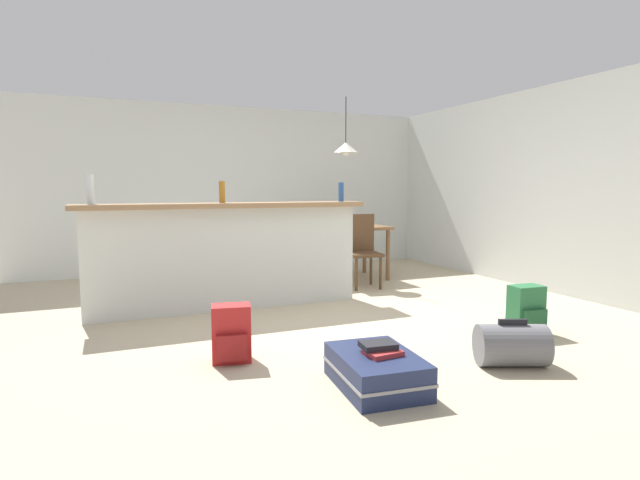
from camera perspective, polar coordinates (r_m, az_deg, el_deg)
The scene contains 17 objects.
ground_plane at distance 5.21m, azimuth -0.49°, elevation -8.42°, with size 13.00×13.00×0.05m, color #BCAD8E.
wall_back at distance 7.95m, azimuth -8.90°, elevation 5.78°, with size 6.60×0.10×2.50m, color silver.
wall_right at distance 7.02m, azimuth 22.31°, elevation 5.38°, with size 0.10×6.00×2.50m, color silver.
partition_half_wall at distance 5.31m, azimuth -10.43°, elevation -2.11°, with size 2.80×0.20×1.06m, color silver.
bar_countertop at distance 5.26m, azimuth -10.54°, elevation 3.90°, with size 2.96×0.40×0.05m, color #93704C.
bottle_clear at distance 5.20m, azimuth -24.70°, elevation 5.25°, with size 0.07×0.07×0.28m, color silver.
bottle_amber at distance 5.24m, azimuth -11.08°, elevation 5.38°, with size 0.06×0.06×0.22m, color #9E661E.
bottle_blue at distance 5.66m, azimuth 2.41°, elevation 5.48°, with size 0.06×0.06×0.21m, color #284C89.
dining_table at distance 6.95m, azimuth 2.85°, elevation 0.83°, with size 1.10×0.80×0.74m.
dining_chair_near_partition at distance 6.42m, azimuth 4.78°, elevation -0.78°, with size 0.44×0.44×0.93m.
dining_chair_far_side at distance 7.46m, azimuth 1.52°, elevation 0.19°, with size 0.41×0.41×0.93m.
pendant_lamp at distance 6.99m, azimuth 2.95°, elevation 10.47°, with size 0.34×0.34×0.80m.
suitcase_flat_navy at distance 3.32m, azimuth 6.40°, elevation -14.52°, with size 0.55×0.85×0.22m.
duffel_bag_grey at distance 3.90m, azimuth 20.98°, elevation -11.10°, with size 0.56×0.46×0.34m.
backpack_green at distance 4.78m, azimuth 22.44°, elevation -7.40°, with size 0.29×0.27×0.42m.
backpack_red at distance 3.78m, azimuth -10.06°, elevation -10.54°, with size 0.31×0.29×0.42m.
book_stack at distance 3.28m, azimuth 6.88°, elevation -12.16°, with size 0.24×0.24×0.07m.
Camera 1 is at (-1.91, -4.67, 1.27)m, focal length 28.11 mm.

